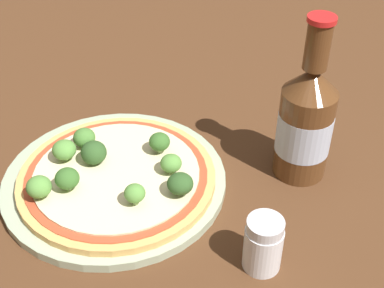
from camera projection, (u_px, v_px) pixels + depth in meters
ground_plane at (111, 191)px, 0.68m from camera, size 3.00×3.00×0.00m
plate at (115, 181)px, 0.69m from camera, size 0.29×0.29×0.01m
pizza at (117, 177)px, 0.68m from camera, size 0.25×0.25×0.01m
broccoli_floret_0 at (39, 187)px, 0.63m from camera, size 0.03×0.03×0.03m
broccoli_floret_1 at (136, 193)px, 0.62m from camera, size 0.03×0.03×0.03m
broccoli_floret_2 at (67, 179)px, 0.64m from camera, size 0.03×0.03×0.03m
broccoli_floret_3 at (180, 184)px, 0.63m from camera, size 0.03×0.03×0.03m
broccoli_floret_4 at (171, 163)px, 0.66m from camera, size 0.03×0.03×0.03m
broccoli_floret_5 at (95, 152)px, 0.68m from camera, size 0.03×0.03×0.03m
broccoli_floret_6 at (84, 138)px, 0.71m from camera, size 0.03×0.03×0.03m
broccoli_floret_7 at (158, 141)px, 0.70m from camera, size 0.03×0.03×0.03m
broccoli_floret_8 at (64, 150)px, 0.68m from camera, size 0.03×0.03×0.03m
beer_bottle at (306, 121)px, 0.67m from camera, size 0.07×0.07×0.22m
pepper_shaker at (263, 244)px, 0.57m from camera, size 0.04×0.04×0.07m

